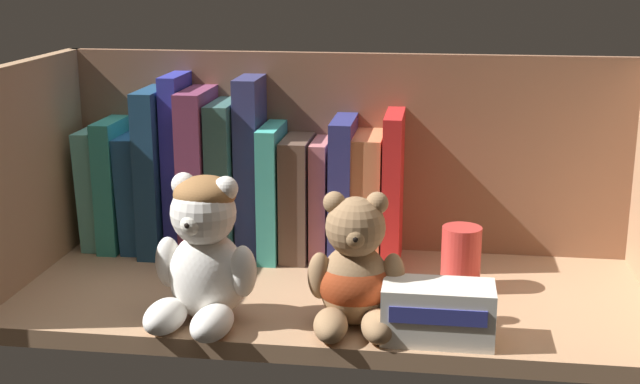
% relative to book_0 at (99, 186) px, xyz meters
% --- Properties ---
extents(shelf_board, '(0.71, 0.31, 0.02)m').
position_rel_book_0_xyz_m(shelf_board, '(0.33, -0.13, -0.09)').
color(shelf_board, '#A87F5B').
rests_on(shelf_board, ground).
extents(shelf_back_panel, '(0.73, 0.01, 0.27)m').
position_rel_book_0_xyz_m(shelf_back_panel, '(0.33, 0.03, 0.04)').
color(shelf_back_panel, brown).
rests_on(shelf_back_panel, ground).
extents(shelf_side_panel_left, '(0.02, 0.33, 0.27)m').
position_rel_book_0_xyz_m(shelf_side_panel_left, '(-0.04, -0.13, 0.04)').
color(shelf_side_panel_left, '#A87F5B').
rests_on(shelf_side_panel_left, ground).
extents(book_0, '(0.03, 0.10, 0.16)m').
position_rel_book_0_xyz_m(book_0, '(0.00, 0.00, 0.00)').
color(book_0, '#5EB2A8').
rests_on(book_0, shelf_board).
extents(book_1, '(0.03, 0.12, 0.17)m').
position_rel_book_0_xyz_m(book_1, '(0.03, 0.00, 0.01)').
color(book_1, teal).
rests_on(book_1, shelf_board).
extents(book_2, '(0.03, 0.11, 0.15)m').
position_rel_book_0_xyz_m(book_2, '(0.06, 0.00, -0.00)').
color(book_2, navy).
rests_on(book_2, shelf_board).
extents(book_3, '(0.03, 0.14, 0.21)m').
position_rel_book_0_xyz_m(book_3, '(0.09, 0.00, 0.03)').
color(book_3, navy).
rests_on(book_3, shelf_board).
extents(book_4, '(0.02, 0.11, 0.23)m').
position_rel_book_0_xyz_m(book_4, '(0.11, 0.00, 0.04)').
color(book_4, '#3237AE').
rests_on(book_4, shelf_board).
extents(book_5, '(0.03, 0.15, 0.21)m').
position_rel_book_0_xyz_m(book_5, '(0.14, 0.00, 0.03)').
color(book_5, '#753352').
rests_on(book_5, shelf_board).
extents(book_6, '(0.03, 0.13, 0.20)m').
position_rel_book_0_xyz_m(book_6, '(0.18, 0.00, 0.02)').
color(book_6, '#3A6761').
rests_on(book_6, shelf_board).
extents(book_7, '(0.03, 0.10, 0.23)m').
position_rel_book_0_xyz_m(book_7, '(0.21, 0.00, 0.04)').
color(book_7, navy).
rests_on(book_7, shelf_board).
extents(book_8, '(0.02, 0.14, 0.17)m').
position_rel_book_0_xyz_m(book_8, '(0.24, 0.00, 0.01)').
color(book_8, '#3FAFA2').
rests_on(book_8, shelf_board).
extents(book_9, '(0.03, 0.12, 0.15)m').
position_rel_book_0_xyz_m(book_9, '(0.27, 0.00, -0.00)').
color(book_9, brown).
rests_on(book_9, shelf_board).
extents(book_10, '(0.02, 0.11, 0.15)m').
position_rel_book_0_xyz_m(book_10, '(0.30, 0.00, -0.00)').
color(book_10, '#BF6868').
rests_on(book_10, shelf_board).
extents(book_11, '(0.03, 0.14, 0.18)m').
position_rel_book_0_xyz_m(book_11, '(0.33, 0.00, 0.01)').
color(book_11, navy).
rests_on(book_11, shelf_board).
extents(book_12, '(0.04, 0.13, 0.16)m').
position_rel_book_0_xyz_m(book_12, '(0.36, 0.00, 0.00)').
color(book_12, '#CC7B4E').
rests_on(book_12, shelf_board).
extents(book_13, '(0.02, 0.15, 0.19)m').
position_rel_book_0_xyz_m(book_13, '(0.39, 0.00, 0.02)').
color(book_13, red).
rests_on(book_13, shelf_board).
extents(teddy_bear_larger, '(0.12, 0.12, 0.16)m').
position_rel_book_0_xyz_m(teddy_bear_larger, '(0.21, -0.24, -0.00)').
color(teddy_bear_larger, white).
rests_on(teddy_bear_larger, shelf_board).
extents(teddy_bear_smaller, '(0.10, 0.11, 0.14)m').
position_rel_book_0_xyz_m(teddy_bear_smaller, '(0.36, -0.23, -0.02)').
color(teddy_bear_smaller, '#93704C').
rests_on(teddy_bear_smaller, shelf_board).
extents(pillar_candle, '(0.05, 0.05, 0.07)m').
position_rel_book_0_xyz_m(pillar_candle, '(0.47, -0.10, -0.04)').
color(pillar_candle, '#C63833').
rests_on(pillar_candle, shelf_board).
extents(small_product_box, '(0.11, 0.06, 0.06)m').
position_rel_book_0_xyz_m(small_product_box, '(0.45, -0.25, -0.05)').
color(small_product_box, silver).
rests_on(small_product_box, shelf_board).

